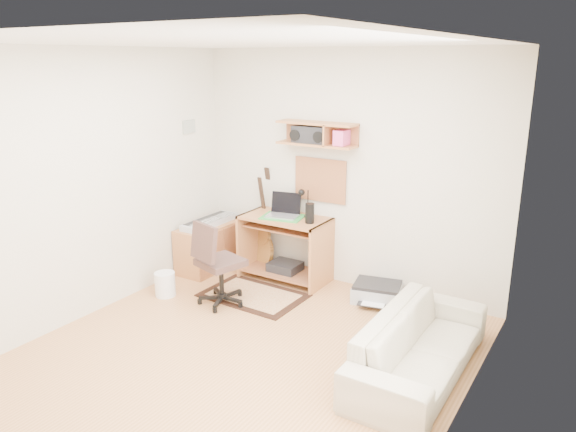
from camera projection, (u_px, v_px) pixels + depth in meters
The scene contains 22 objects.
floor at pixel (238, 360), 4.70m from camera, with size 3.60×4.00×0.01m, color tan.
ceiling at pixel (229, 41), 3.97m from camera, with size 3.60×4.00×0.01m, color white.
back_wall at pixel (346, 171), 5.97m from camera, with size 3.60×0.01×2.60m, color beige.
left_wall at pixel (84, 187), 5.25m from camera, with size 0.01×4.00×2.60m, color beige.
right_wall at pixel (464, 256), 3.42m from camera, with size 0.01×4.00×2.60m, color beige.
wall_shelf at pixel (317, 134), 5.90m from camera, with size 0.90×0.25×0.26m, color #BA7541.
cork_board at pixel (320, 180), 6.14m from camera, with size 0.64×0.03×0.49m, color tan.
wall_photo at pixel (189, 127), 6.35m from camera, with size 0.02×0.20×0.15m, color #4C8CBF.
desk at pixel (285, 248), 6.31m from camera, with size 1.00×0.55×0.75m, color #BA7541, non-canonical shape.
laptop at pixel (283, 206), 6.16m from camera, with size 0.35×0.35×0.27m, color silver, non-canonical shape.
speaker at pixel (310, 213), 5.95m from camera, with size 0.10×0.10×0.22m, color black.
desk_lamp at pixel (308, 203), 6.16m from camera, with size 0.11×0.11×0.32m, color black, non-canonical shape.
pencil_cup at pixel (310, 215), 6.13m from camera, with size 0.06×0.06×0.09m, color #3857A9.
boombox at pixel (310, 135), 5.94m from camera, with size 0.39×0.18×0.20m, color black.
rug at pixel (253, 295), 5.94m from camera, with size 1.08×0.72×0.01m, color beige.
task_chair at pixel (221, 262), 5.64m from camera, with size 0.47×0.47×0.92m, color #3D2A24, non-canonical shape.
cabinet at pixel (211, 246), 6.69m from camera, with size 0.40×0.90×0.55m, color #BA7541.
music_keyboard at pixel (210, 222), 6.60m from camera, with size 0.25×0.79×0.07m, color #B2B5BA.
guitar at pixel (262, 219), 6.56m from camera, with size 0.33×0.21×1.24m, color #A36D32, non-canonical shape.
waste_basket at pixel (165, 284), 5.92m from camera, with size 0.22×0.22×0.26m, color white.
printer at pixel (377, 293), 5.80m from camera, with size 0.50×0.39×0.19m, color #A5A8AA.
sofa at pixel (420, 336), 4.40m from camera, with size 1.73×0.50×0.68m, color #BBAF94.
Camera 1 is at (2.57, -3.31, 2.49)m, focal length 34.10 mm.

